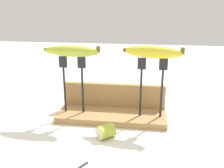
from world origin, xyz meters
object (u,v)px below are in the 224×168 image
object	(u,v)px
fork_stand_right	(152,82)
banana_raised_right	(153,52)
banana_raised_left	(72,51)
banana_chunk_near	(106,131)
fork_stand_left	(73,80)

from	to	relation	value
fork_stand_right	banana_raised_right	bearing A→B (deg)	168.55
banana_raised_left	banana_raised_right	xyz separation A→B (m)	(0.25, 0.00, 0.00)
banana_raised_right	banana_chunk_near	bearing A→B (deg)	-135.75
fork_stand_left	banana_raised_right	xyz separation A→B (m)	(0.25, 0.00, 0.10)
fork_stand_left	banana_raised_right	world-z (taller)	banana_raised_right
fork_stand_left	banana_chunk_near	xyz separation A→B (m)	(0.13, -0.12, -0.11)
banana_chunk_near	fork_stand_left	bearing A→B (deg)	136.00
fork_stand_left	banana_raised_right	size ratio (longest dim) A/B	1.01
fork_stand_left	banana_raised_left	size ratio (longest dim) A/B	1.00
fork_stand_right	banana_raised_right	distance (m)	0.10
fork_stand_right	banana_chunk_near	distance (m)	0.21
fork_stand_right	banana_raised_left	distance (m)	0.27
banana_raised_right	banana_raised_left	bearing A→B (deg)	-180.00
banana_raised_left	fork_stand_left	bearing A→B (deg)	-4.03
fork_stand_right	banana_chunk_near	size ratio (longest dim) A/B	3.14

